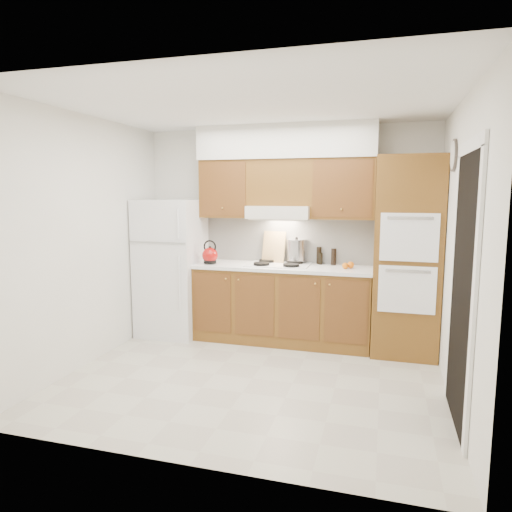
{
  "coord_description": "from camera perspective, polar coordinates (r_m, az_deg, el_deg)",
  "views": [
    {
      "loc": [
        1.19,
        -4.09,
        1.81
      ],
      "look_at": [
        -0.09,
        0.45,
        1.15
      ],
      "focal_mm": 32.0,
      "sensor_mm": 36.0,
      "label": 1
    }
  ],
  "objects": [
    {
      "name": "floor",
      "position": [
        4.63,
        -0.44,
        -15.06
      ],
      "size": [
        3.6,
        3.6,
        0.0
      ],
      "primitive_type": "plane",
      "color": "beige",
      "rests_on": "ground"
    },
    {
      "name": "ceiling",
      "position": [
        4.33,
        -0.48,
        18.47
      ],
      "size": [
        3.6,
        3.6,
        0.0
      ],
      "primitive_type": "plane",
      "color": "white",
      "rests_on": "wall_back"
    },
    {
      "name": "wall_back",
      "position": [
        5.74,
        3.75,
        2.84
      ],
      "size": [
        3.6,
        0.02,
        2.6
      ],
      "primitive_type": "cube",
      "color": "white",
      "rests_on": "floor"
    },
    {
      "name": "wall_left",
      "position": [
        5.09,
        -20.29,
        1.72
      ],
      "size": [
        0.02,
        3.0,
        2.6
      ],
      "primitive_type": "cube",
      "color": "white",
      "rests_on": "floor"
    },
    {
      "name": "wall_right",
      "position": [
        4.17,
        24.05,
        0.25
      ],
      "size": [
        0.02,
        3.0,
        2.6
      ],
      "primitive_type": "cube",
      "color": "white",
      "rests_on": "floor"
    },
    {
      "name": "fridge",
      "position": [
        5.92,
        -10.47,
        -1.42
      ],
      "size": [
        0.75,
        0.72,
        1.72
      ],
      "primitive_type": "cube",
      "color": "white",
      "rests_on": "floor"
    },
    {
      "name": "base_cabinets",
      "position": [
        5.58,
        3.27,
        -6.15
      ],
      "size": [
        2.11,
        0.6,
        0.9
      ],
      "primitive_type": "cube",
      "color": "brown",
      "rests_on": "floor"
    },
    {
      "name": "countertop",
      "position": [
        5.48,
        3.29,
        -1.4
      ],
      "size": [
        2.13,
        0.62,
        0.04
      ],
      "primitive_type": "cube",
      "color": "white",
      "rests_on": "base_cabinets"
    },
    {
      "name": "backsplash",
      "position": [
        5.73,
        3.95,
        2.02
      ],
      "size": [
        2.11,
        0.03,
        0.56
      ],
      "primitive_type": "cube",
      "color": "white",
      "rests_on": "countertop"
    },
    {
      "name": "oven_cabinet",
      "position": [
        5.32,
        18.32,
        -0.12
      ],
      "size": [
        0.7,
        0.65,
        2.2
      ],
      "primitive_type": "cube",
      "color": "brown",
      "rests_on": "floor"
    },
    {
      "name": "upper_cab_left",
      "position": [
        5.75,
        -3.61,
        8.34
      ],
      "size": [
        0.63,
        0.33,
        0.7
      ],
      "primitive_type": "cube",
      "color": "brown",
      "rests_on": "wall_back"
    },
    {
      "name": "upper_cab_right",
      "position": [
        5.45,
        10.88,
        8.24
      ],
      "size": [
        0.73,
        0.33,
        0.7
      ],
      "primitive_type": "cube",
      "color": "brown",
      "rests_on": "wall_back"
    },
    {
      "name": "range_hood",
      "position": [
        5.51,
        3.03,
        5.5
      ],
      "size": [
        0.75,
        0.45,
        0.15
      ],
      "primitive_type": "cube",
      "color": "silver",
      "rests_on": "wall_back"
    },
    {
      "name": "upper_cab_over_hood",
      "position": [
        5.56,
        3.19,
        9.13
      ],
      "size": [
        0.75,
        0.33,
        0.55
      ],
      "primitive_type": "cube",
      "color": "brown",
      "rests_on": "range_hood"
    },
    {
      "name": "soffit",
      "position": [
        5.57,
        3.71,
        14.02
      ],
      "size": [
        2.13,
        0.36,
        0.4
      ],
      "primitive_type": "cube",
      "color": "silver",
      "rests_on": "wall_back"
    },
    {
      "name": "cooktop",
      "position": [
        5.51,
        2.83,
        -1.08
      ],
      "size": [
        0.74,
        0.5,
        0.01
      ],
      "primitive_type": "cube",
      "color": "white",
      "rests_on": "countertop"
    },
    {
      "name": "doorway",
      "position": [
        3.86,
        24.39,
        -4.09
      ],
      "size": [
        0.02,
        0.9,
        2.1
      ],
      "primitive_type": "cube",
      "color": "black",
      "rests_on": "floor"
    },
    {
      "name": "wall_clock",
      "position": [
        4.69,
        23.5,
        11.48
      ],
      "size": [
        0.02,
        0.3,
        0.3
      ],
      "primitive_type": "cylinder",
      "rotation": [
        0.0,
        1.57,
        0.0
      ],
      "color": "#3F3833",
      "rests_on": "wall_right"
    },
    {
      "name": "kettle",
      "position": [
        5.61,
        -5.78,
        0.09
      ],
      "size": [
        0.21,
        0.21,
        0.19
      ],
      "primitive_type": "sphere",
      "rotation": [
        0.0,
        0.0,
        -0.09
      ],
      "color": "#990D0B",
      "rests_on": "countertop"
    },
    {
      "name": "cutting_board",
      "position": [
        5.66,
        2.25,
        1.14
      ],
      "size": [
        0.3,
        0.15,
        0.38
      ],
      "primitive_type": "cube",
      "rotation": [
        -0.21,
        0.0,
        -0.18
      ],
      "color": "tan",
      "rests_on": "countertop"
    },
    {
      "name": "stock_pot",
      "position": [
        5.64,
        5.07,
        0.69
      ],
      "size": [
        0.33,
        0.33,
        0.26
      ],
      "primitive_type": "cylinder",
      "rotation": [
        0.0,
        0.0,
        -0.42
      ],
      "color": "#AFAEB3",
      "rests_on": "cooktop"
    },
    {
      "name": "condiment_a",
      "position": [
        5.64,
        7.87,
        0.09
      ],
      "size": [
        0.06,
        0.06,
        0.21
      ],
      "primitive_type": "cylinder",
      "rotation": [
        0.0,
        0.0,
        -0.08
      ],
      "color": "black",
      "rests_on": "countertop"
    },
    {
      "name": "condiment_b",
      "position": [
        5.57,
        9.69,
        -0.1
      ],
      "size": [
        0.08,
        0.08,
        0.2
      ],
      "primitive_type": "cylinder",
      "rotation": [
        0.0,
        0.0,
        -0.27
      ],
      "color": "black",
      "rests_on": "countertop"
    },
    {
      "name": "condiment_c",
      "position": [
        5.6,
        8.07,
        -0.33
      ],
      "size": [
        0.05,
        0.05,
        0.14
      ],
      "primitive_type": "cylinder",
      "rotation": [
        0.0,
        0.0,
        -0.11
      ],
      "color": "black",
      "rests_on": "countertop"
    },
    {
      "name": "orange_near",
      "position": [
        5.32,
        11.1,
        -1.21
      ],
      "size": [
        0.08,
        0.08,
        0.07
      ],
      "primitive_type": "sphere",
      "rotation": [
        0.0,
        0.0,
        0.08
      ],
      "color": "orange",
      "rests_on": "countertop"
    },
    {
      "name": "orange_far",
      "position": [
        5.37,
        11.75,
        -1.1
      ],
      "size": [
        0.1,
        0.1,
        0.08
      ],
      "primitive_type": "sphere",
      "rotation": [
        0.0,
        0.0,
        0.27
      ],
      "color": "#FF620D",
      "rests_on": "countertop"
    }
  ]
}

